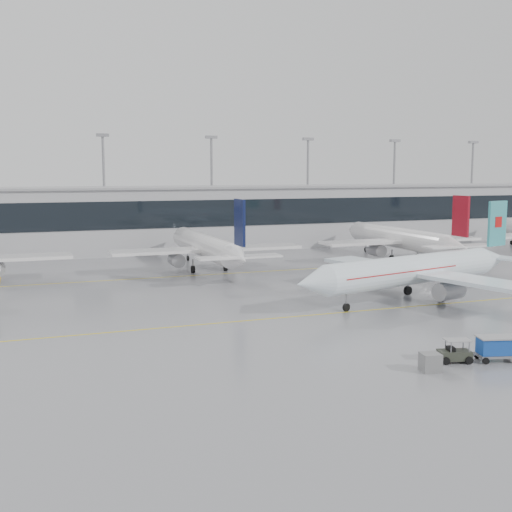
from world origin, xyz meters
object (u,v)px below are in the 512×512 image
object	(u,v)px
air_canada_jet	(418,270)
baggage_tug	(454,354)
baggage_cart	(497,347)
gse_unit	(430,362)

from	to	relation	value
air_canada_jet	baggage_tug	size ratio (longest dim) A/B	9.18
baggage_tug	baggage_cart	world-z (taller)	baggage_cart
baggage_tug	gse_unit	distance (m)	3.59
baggage_tug	gse_unit	size ratio (longest dim) A/B	2.73
baggage_cart	air_canada_jet	bearing A→B (deg)	85.09
air_canada_jet	baggage_tug	distance (m)	26.01
air_canada_jet	baggage_cart	world-z (taller)	air_canada_jet
air_canada_jet	gse_unit	distance (m)	28.86
air_canada_jet	baggage_cart	xyz separation A→B (m)	(-8.68, -23.74, -2.44)
gse_unit	baggage_tug	bearing A→B (deg)	33.06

